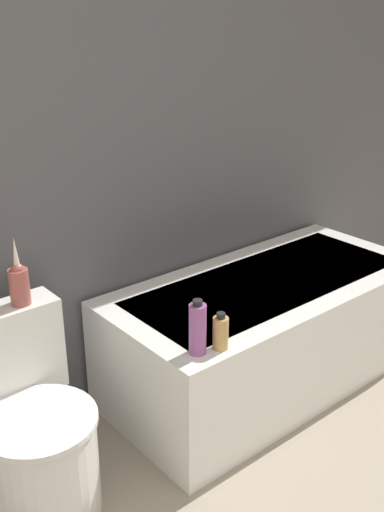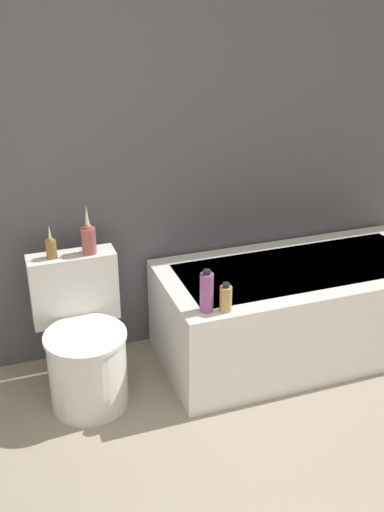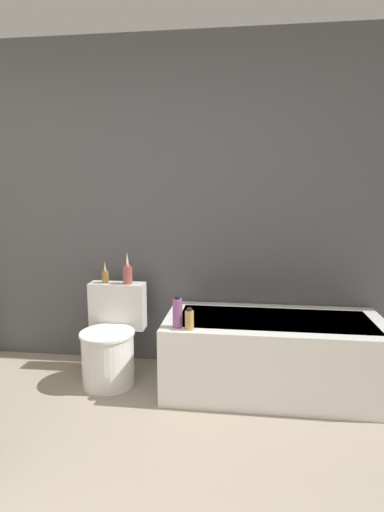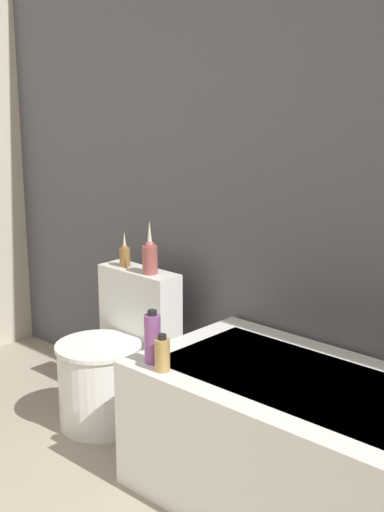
{
  "view_description": "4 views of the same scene",
  "coord_description": "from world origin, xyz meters",
  "px_view_note": "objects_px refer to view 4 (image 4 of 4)",
  "views": [
    {
      "loc": [
        -1.08,
        0.17,
        1.69
      ],
      "look_at": [
        0.25,
        1.77,
        0.82
      ],
      "focal_mm": 42.0,
      "sensor_mm": 36.0,
      "label": 1
    },
    {
      "loc": [
        -0.74,
        -0.68,
        1.96
      ],
      "look_at": [
        0.1,
        1.73,
        0.76
      ],
      "focal_mm": 42.0,
      "sensor_mm": 36.0,
      "label": 2
    },
    {
      "loc": [
        0.54,
        -0.9,
        1.44
      ],
      "look_at": [
        0.21,
        1.72,
        0.99
      ],
      "focal_mm": 28.0,
      "sensor_mm": 36.0,
      "label": 3
    },
    {
      "loc": [
        1.99,
        -0.18,
        1.61
      ],
      "look_at": [
        0.3,
        1.64,
        0.98
      ],
      "focal_mm": 50.0,
      "sensor_mm": 36.0,
      "label": 4
    }
  ],
  "objects_px": {
    "bathtub": "(331,457)",
    "shampoo_bottle_tall": "(153,338)",
    "vase_silver": "(150,256)",
    "shampoo_bottle_short": "(162,354)",
    "toilet": "(111,362)",
    "vase_gold": "(125,255)"
  },
  "relations": [
    {
      "from": "vase_gold",
      "to": "shampoo_bottle_tall",
      "type": "height_order",
      "value": "vase_gold"
    },
    {
      "from": "vase_gold",
      "to": "shampoo_bottle_short",
      "type": "distance_m",
      "value": 0.88
    },
    {
      "from": "toilet",
      "to": "bathtub",
      "type": "bearing_deg",
      "value": 0.44
    },
    {
      "from": "vase_gold",
      "to": "vase_silver",
      "type": "height_order",
      "value": "vase_silver"
    },
    {
      "from": "vase_silver",
      "to": "toilet",
      "type": "bearing_deg",
      "value": -117.41
    },
    {
      "from": "bathtub",
      "to": "vase_gold",
      "type": "bearing_deg",
      "value": 172.36
    },
    {
      "from": "vase_silver",
      "to": "shampoo_bottle_short",
      "type": "bearing_deg",
      "value": -40.29
    },
    {
      "from": "vase_gold",
      "to": "shampoo_bottle_short",
      "type": "xyz_separation_m",
      "value": [
        0.73,
        -0.47,
        -0.17
      ]
    },
    {
      "from": "bathtub",
      "to": "shampoo_bottle_short",
      "type": "relative_size",
      "value": 10.61
    },
    {
      "from": "vase_gold",
      "to": "vase_silver",
      "type": "distance_m",
      "value": 0.18
    },
    {
      "from": "shampoo_bottle_tall",
      "to": "vase_gold",
      "type": "bearing_deg",
      "value": 145.77
    },
    {
      "from": "bathtub",
      "to": "toilet",
      "type": "distance_m",
      "value": 1.2
    },
    {
      "from": "vase_silver",
      "to": "shampoo_bottle_short",
      "type": "relative_size",
      "value": 1.74
    },
    {
      "from": "toilet",
      "to": "shampoo_bottle_short",
      "type": "distance_m",
      "value": 0.76
    },
    {
      "from": "shampoo_bottle_tall",
      "to": "shampoo_bottle_short",
      "type": "distance_m",
      "value": 0.1
    },
    {
      "from": "vase_gold",
      "to": "vase_silver",
      "type": "xyz_separation_m",
      "value": [
        0.18,
        -0.01,
        0.03
      ]
    },
    {
      "from": "bathtub",
      "to": "shampoo_bottle_tall",
      "type": "relative_size",
      "value": 7.26
    },
    {
      "from": "vase_silver",
      "to": "shampoo_bottle_tall",
      "type": "xyz_separation_m",
      "value": [
        0.46,
        -0.43,
        -0.17
      ]
    },
    {
      "from": "toilet",
      "to": "shampoo_bottle_tall",
      "type": "relative_size",
      "value": 3.33
    },
    {
      "from": "bathtub",
      "to": "vase_silver",
      "type": "xyz_separation_m",
      "value": [
        -1.11,
        0.17,
        0.53
      ]
    },
    {
      "from": "shampoo_bottle_short",
      "to": "vase_silver",
      "type": "bearing_deg",
      "value": 139.71
    },
    {
      "from": "vase_gold",
      "to": "shampoo_bottle_short",
      "type": "relative_size",
      "value": 1.19
    }
  ]
}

